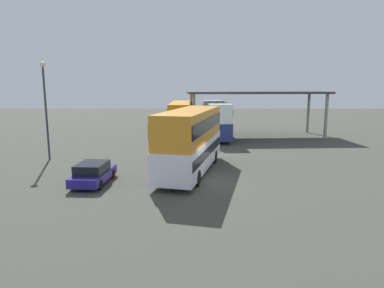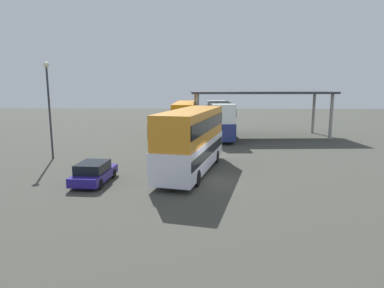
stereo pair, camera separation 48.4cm
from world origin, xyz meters
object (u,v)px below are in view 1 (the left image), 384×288
double_decker_main (192,138)px  double_decker_mid_row (217,118)px  double_decker_near_canopy (182,117)px  lamppost_tall (46,99)px  parked_hatchback (94,173)px

double_decker_main → double_decker_mid_row: (2.82, 15.76, -0.12)m
double_decker_near_canopy → double_decker_mid_row: (4.12, -2.14, 0.07)m
double_decker_near_canopy → lamppost_tall: 17.59m
parked_hatchback → double_decker_main: bearing=-60.9°
double_decker_mid_row → double_decker_main: bearing=167.7°
parked_hatchback → lamppost_tall: size_ratio=0.52×
double_decker_main → lamppost_tall: bearing=84.4°
lamppost_tall → parked_hatchback: bearing=-50.5°
double_decker_main → lamppost_tall: lamppost_tall is taller
double_decker_main → parked_hatchback: size_ratio=2.59×
parked_hatchback → lamppost_tall: lamppost_tall is taller
parked_hatchback → double_decker_near_canopy: (4.77, 20.78, 1.54)m
double_decker_main → parked_hatchback: bearing=128.8°
double_decker_mid_row → lamppost_tall: size_ratio=1.35×
double_decker_near_canopy → double_decker_mid_row: bearing=-116.8°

